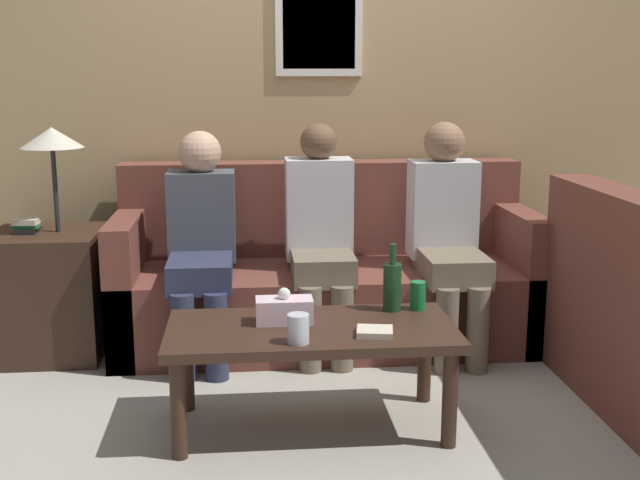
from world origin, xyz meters
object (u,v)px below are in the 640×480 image
couch_main (325,280)px  person_left (201,237)px  wine_bottle (392,285)px  person_middle (321,232)px  coffee_table (311,340)px  person_right (447,230)px  drinking_glass (298,329)px

couch_main → person_left: bearing=-162.9°
wine_bottle → person_middle: size_ratio=0.25×
wine_bottle → person_middle: person_middle is taller
coffee_table → person_right: bearing=48.8°
drinking_glass → wine_bottle: bearing=42.0°
coffee_table → person_left: 1.05m
couch_main → coffee_table: (-0.17, -1.10, 0.05)m
person_middle → person_right: person_right is taller
coffee_table → person_right: (0.77, 0.88, 0.26)m
drinking_glass → person_left: 1.18m
couch_main → person_right: 0.71m
coffee_table → person_right: 1.20m
couch_main → person_left: size_ratio=1.94×
couch_main → wine_bottle: 0.96m
drinking_glass → person_middle: 1.14m
person_middle → person_left: bearing=-177.8°
person_left → wine_bottle: bearing=-40.5°
person_middle → person_right: 0.65m
coffee_table → wine_bottle: (0.36, 0.19, 0.17)m
wine_bottle → person_left: bearing=139.5°
couch_main → person_left: 0.73m
person_left → person_middle: size_ratio=0.97×
coffee_table → wine_bottle: bearing=27.5°
person_left → couch_main: bearing=17.1°
couch_main → wine_bottle: (0.19, -0.91, 0.22)m
drinking_glass → person_right: size_ratio=0.10×
person_right → person_middle: bearing=176.2°
person_left → person_right: bearing=-1.0°
couch_main → person_left: (-0.64, -0.20, 0.29)m
coffee_table → person_middle: person_middle is taller
couch_main → wine_bottle: size_ratio=7.61×
drinking_glass → person_right: person_right is taller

